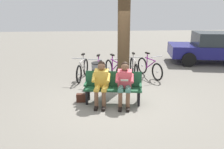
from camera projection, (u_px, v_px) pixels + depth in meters
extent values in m
plane|color=slate|center=(112.00, 101.00, 6.56)|extent=(40.00, 40.00, 0.00)
cube|color=#194C2D|center=(113.00, 89.00, 6.33)|extent=(1.65, 0.70, 0.05)
cube|color=#194C2D|center=(113.00, 79.00, 6.44)|extent=(1.60, 0.40, 0.42)
cube|color=#194C2D|center=(140.00, 85.00, 6.24)|extent=(0.12, 0.40, 0.05)
cube|color=#194C2D|center=(86.00, 83.00, 6.35)|extent=(0.12, 0.40, 0.05)
cylinder|color=black|center=(139.00, 99.00, 6.18)|extent=(0.07, 0.07, 0.40)
cylinder|color=black|center=(87.00, 98.00, 6.28)|extent=(0.07, 0.07, 0.40)
cylinder|color=black|center=(138.00, 95.00, 6.50)|extent=(0.07, 0.07, 0.40)
cylinder|color=black|center=(89.00, 93.00, 6.61)|extent=(0.07, 0.07, 0.40)
cube|color=#D84C59|center=(125.00, 79.00, 6.24)|extent=(0.43, 0.37, 0.55)
sphere|color=brown|center=(125.00, 67.00, 6.12)|extent=(0.21, 0.21, 0.21)
sphere|color=black|center=(125.00, 65.00, 6.14)|extent=(0.20, 0.20, 0.20)
cylinder|color=#4C8C7A|center=(128.00, 89.00, 6.11)|extent=(0.21, 0.42, 0.15)
cylinder|color=brown|center=(128.00, 101.00, 5.99)|extent=(0.11, 0.11, 0.45)
cube|color=black|center=(128.00, 109.00, 5.95)|extent=(0.12, 0.23, 0.07)
cylinder|color=#D84C59|center=(132.00, 78.00, 6.10)|extent=(0.14, 0.32, 0.23)
cylinder|color=#4C8C7A|center=(121.00, 89.00, 6.12)|extent=(0.21, 0.42, 0.15)
cylinder|color=brown|center=(120.00, 101.00, 6.01)|extent=(0.11, 0.11, 0.45)
cube|color=black|center=(120.00, 109.00, 5.97)|extent=(0.12, 0.23, 0.07)
cylinder|color=#D84C59|center=(117.00, 78.00, 6.13)|extent=(0.14, 0.32, 0.23)
cube|color=silver|center=(124.00, 80.00, 5.94)|extent=(0.22, 0.15, 0.09)
cube|color=gold|center=(102.00, 78.00, 6.29)|extent=(0.43, 0.37, 0.55)
sphere|color=brown|center=(101.00, 66.00, 6.17)|extent=(0.21, 0.21, 0.21)
sphere|color=black|center=(102.00, 65.00, 6.19)|extent=(0.20, 0.20, 0.20)
cylinder|color=gold|center=(105.00, 88.00, 6.16)|extent=(0.21, 0.42, 0.15)
cylinder|color=brown|center=(104.00, 100.00, 6.04)|extent=(0.11, 0.11, 0.45)
cube|color=black|center=(103.00, 109.00, 6.00)|extent=(0.12, 0.23, 0.07)
cylinder|color=gold|center=(108.00, 78.00, 6.14)|extent=(0.14, 0.32, 0.23)
cylinder|color=gold|center=(97.00, 88.00, 6.17)|extent=(0.21, 0.42, 0.15)
cylinder|color=brown|center=(96.00, 100.00, 6.05)|extent=(0.11, 0.11, 0.45)
cube|color=black|center=(96.00, 108.00, 6.01)|extent=(0.12, 0.23, 0.07)
cylinder|color=gold|center=(94.00, 77.00, 6.17)|extent=(0.14, 0.32, 0.23)
cube|color=#3F1E14|center=(82.00, 98.00, 6.48)|extent=(0.31, 0.16, 0.24)
cylinder|color=#4C3823|center=(124.00, 40.00, 7.44)|extent=(0.40, 0.40, 3.18)
cylinder|color=slate|center=(97.00, 74.00, 7.79)|extent=(0.37, 0.37, 0.78)
cylinder|color=black|center=(97.00, 63.00, 7.67)|extent=(0.38, 0.38, 0.03)
torus|color=black|center=(157.00, 72.00, 8.31)|extent=(0.28, 0.64, 0.66)
cylinder|color=silver|center=(157.00, 72.00, 8.31)|extent=(0.07, 0.07, 0.06)
torus|color=black|center=(142.00, 66.00, 9.20)|extent=(0.28, 0.64, 0.66)
cylinder|color=silver|center=(142.00, 66.00, 9.20)|extent=(0.07, 0.07, 0.06)
cylinder|color=#8C268C|center=(150.00, 59.00, 8.64)|extent=(0.25, 0.61, 0.04)
cylinder|color=#8C268C|center=(151.00, 65.00, 8.63)|extent=(0.24, 0.57, 0.43)
cylinder|color=#8C268C|center=(147.00, 60.00, 8.83)|extent=(0.04, 0.04, 0.55)
cube|color=black|center=(147.00, 53.00, 8.75)|extent=(0.16, 0.24, 0.05)
cylinder|color=#B2B2B7|center=(156.00, 57.00, 8.24)|extent=(0.46, 0.19, 0.03)
torus|color=black|center=(136.00, 73.00, 8.21)|extent=(0.07, 0.66, 0.66)
cylinder|color=silver|center=(136.00, 73.00, 8.21)|extent=(0.05, 0.06, 0.06)
torus|color=black|center=(132.00, 66.00, 9.19)|extent=(0.07, 0.66, 0.66)
cylinder|color=silver|center=(132.00, 66.00, 9.19)|extent=(0.05, 0.06, 0.06)
cylinder|color=silver|center=(134.00, 59.00, 8.59)|extent=(0.05, 0.63, 0.04)
cylinder|color=silver|center=(134.00, 65.00, 8.57)|extent=(0.05, 0.60, 0.43)
cylinder|color=silver|center=(133.00, 60.00, 8.79)|extent=(0.04, 0.04, 0.55)
cube|color=black|center=(133.00, 53.00, 8.71)|extent=(0.09, 0.22, 0.05)
cylinder|color=#B2B2B7|center=(136.00, 57.00, 8.15)|extent=(0.48, 0.04, 0.03)
torus|color=black|center=(120.00, 75.00, 7.97)|extent=(0.27, 0.64, 0.66)
cylinder|color=silver|center=(120.00, 75.00, 7.97)|extent=(0.07, 0.07, 0.06)
torus|color=black|center=(109.00, 68.00, 8.87)|extent=(0.27, 0.64, 0.66)
cylinder|color=silver|center=(109.00, 68.00, 8.87)|extent=(0.07, 0.07, 0.06)
cylinder|color=#8C268C|center=(114.00, 61.00, 8.31)|extent=(0.24, 0.61, 0.04)
cylinder|color=#8C268C|center=(115.00, 67.00, 8.30)|extent=(0.23, 0.58, 0.43)
cylinder|color=#8C268C|center=(112.00, 62.00, 8.50)|extent=(0.04, 0.04, 0.55)
cube|color=black|center=(112.00, 55.00, 8.42)|extent=(0.16, 0.24, 0.05)
cylinder|color=#B2B2B7|center=(119.00, 59.00, 7.91)|extent=(0.46, 0.18, 0.03)
torus|color=black|center=(95.00, 76.00, 7.85)|extent=(0.21, 0.66, 0.66)
cylinder|color=silver|center=(95.00, 76.00, 7.85)|extent=(0.06, 0.07, 0.06)
torus|color=black|center=(100.00, 68.00, 8.81)|extent=(0.21, 0.66, 0.66)
cylinder|color=silver|center=(100.00, 68.00, 8.81)|extent=(0.06, 0.07, 0.06)
cylinder|color=#8C268C|center=(97.00, 62.00, 8.22)|extent=(0.19, 0.62, 0.04)
cylinder|color=#8C268C|center=(97.00, 68.00, 8.20)|extent=(0.18, 0.59, 0.43)
cylinder|color=#8C268C|center=(99.00, 63.00, 8.42)|extent=(0.04, 0.04, 0.55)
cube|color=black|center=(98.00, 55.00, 8.34)|extent=(0.14, 0.24, 0.05)
cylinder|color=#B2B2B7|center=(95.00, 60.00, 7.79)|extent=(0.47, 0.14, 0.03)
torus|color=black|center=(79.00, 74.00, 8.03)|extent=(0.20, 0.66, 0.66)
cylinder|color=silver|center=(79.00, 74.00, 8.03)|extent=(0.06, 0.07, 0.06)
torus|color=black|center=(86.00, 67.00, 9.00)|extent=(0.20, 0.66, 0.66)
cylinder|color=silver|center=(86.00, 67.00, 9.00)|extent=(0.06, 0.07, 0.06)
cylinder|color=silver|center=(82.00, 60.00, 8.41)|extent=(0.17, 0.63, 0.04)
cylinder|color=silver|center=(82.00, 66.00, 8.39)|extent=(0.16, 0.59, 0.43)
cylinder|color=silver|center=(83.00, 61.00, 8.60)|extent=(0.04, 0.04, 0.55)
cube|color=black|center=(83.00, 54.00, 8.52)|extent=(0.13, 0.23, 0.05)
cylinder|color=#B2B2B7|center=(79.00, 58.00, 7.97)|extent=(0.48, 0.13, 0.03)
cube|color=navy|center=(214.00, 51.00, 10.94)|extent=(4.46, 2.55, 0.55)
cube|color=#262D33|center=(220.00, 39.00, 10.76)|extent=(2.58, 2.06, 0.60)
cylinder|color=black|center=(189.00, 60.00, 10.29)|extent=(0.67, 0.34, 0.64)
cylinder|color=black|center=(181.00, 52.00, 12.01)|extent=(0.67, 0.34, 0.64)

